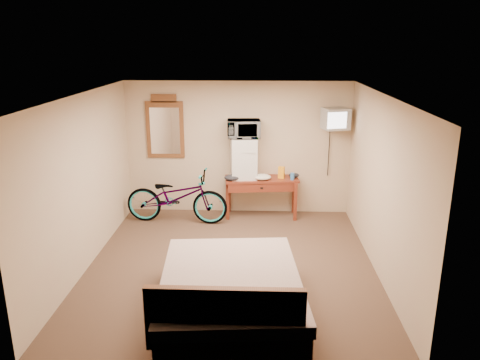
{
  "coord_description": "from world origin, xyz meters",
  "views": [
    {
      "loc": [
        0.38,
        -6.29,
        3.21
      ],
      "look_at": [
        0.1,
        0.84,
        1.06
      ],
      "focal_mm": 35.0,
      "sensor_mm": 36.0,
      "label": 1
    }
  ],
  "objects_px": {
    "microwave": "(244,129)",
    "wall_mirror": "(165,127)",
    "bed": "(230,295)",
    "bicycle": "(177,197)",
    "mini_fridge": "(244,158)",
    "desk": "(262,185)",
    "blue_cup": "(292,176)",
    "crt_television": "(336,119)"
  },
  "relations": [
    {
      "from": "mini_fridge",
      "to": "blue_cup",
      "type": "distance_m",
      "value": 0.95
    },
    {
      "from": "mini_fridge",
      "to": "wall_mirror",
      "type": "distance_m",
      "value": 1.58
    },
    {
      "from": "blue_cup",
      "to": "bicycle",
      "type": "relative_size",
      "value": 0.07
    },
    {
      "from": "crt_television",
      "to": "microwave",
      "type": "bearing_deg",
      "value": 179.34
    },
    {
      "from": "mini_fridge",
      "to": "wall_mirror",
      "type": "xyz_separation_m",
      "value": [
        -1.48,
        0.23,
        0.52
      ]
    },
    {
      "from": "crt_television",
      "to": "blue_cup",
      "type": "bearing_deg",
      "value": -173.91
    },
    {
      "from": "bed",
      "to": "bicycle",
      "type": "bearing_deg",
      "value": 110.85
    },
    {
      "from": "crt_television",
      "to": "bed",
      "type": "distance_m",
      "value": 4.1
    },
    {
      "from": "mini_fridge",
      "to": "crt_television",
      "type": "distance_m",
      "value": 1.79
    },
    {
      "from": "microwave",
      "to": "wall_mirror",
      "type": "distance_m",
      "value": 1.5
    },
    {
      "from": "microwave",
      "to": "bicycle",
      "type": "relative_size",
      "value": 0.32
    },
    {
      "from": "desk",
      "to": "blue_cup",
      "type": "relative_size",
      "value": 10.73
    },
    {
      "from": "blue_cup",
      "to": "bicycle",
      "type": "xyz_separation_m",
      "value": [
        -2.1,
        -0.28,
        -0.33
      ]
    },
    {
      "from": "desk",
      "to": "mini_fridge",
      "type": "height_order",
      "value": "mini_fridge"
    },
    {
      "from": "desk",
      "to": "wall_mirror",
      "type": "height_order",
      "value": "wall_mirror"
    },
    {
      "from": "microwave",
      "to": "crt_television",
      "type": "relative_size",
      "value": 0.96
    },
    {
      "from": "microwave",
      "to": "wall_mirror",
      "type": "relative_size",
      "value": 0.49
    },
    {
      "from": "microwave",
      "to": "crt_television",
      "type": "distance_m",
      "value": 1.64
    },
    {
      "from": "bicycle",
      "to": "bed",
      "type": "bearing_deg",
      "value": -154.83
    },
    {
      "from": "desk",
      "to": "microwave",
      "type": "distance_m",
      "value": 1.09
    },
    {
      "from": "crt_television",
      "to": "bicycle",
      "type": "bearing_deg",
      "value": -172.82
    },
    {
      "from": "mini_fridge",
      "to": "bicycle",
      "type": "bearing_deg",
      "value": -162.64
    },
    {
      "from": "blue_cup",
      "to": "crt_television",
      "type": "distance_m",
      "value": 1.29
    },
    {
      "from": "mini_fridge",
      "to": "bed",
      "type": "distance_m",
      "value": 3.51
    },
    {
      "from": "microwave",
      "to": "wall_mirror",
      "type": "height_order",
      "value": "wall_mirror"
    },
    {
      "from": "blue_cup",
      "to": "bed",
      "type": "distance_m",
      "value": 3.48
    },
    {
      "from": "desk",
      "to": "crt_television",
      "type": "bearing_deg",
      "value": 0.99
    },
    {
      "from": "mini_fridge",
      "to": "wall_mirror",
      "type": "height_order",
      "value": "wall_mirror"
    },
    {
      "from": "bicycle",
      "to": "crt_television",
      "type": "bearing_deg",
      "value": -78.5
    },
    {
      "from": "desk",
      "to": "crt_television",
      "type": "relative_size",
      "value": 2.28
    },
    {
      "from": "microwave",
      "to": "blue_cup",
      "type": "bearing_deg",
      "value": -10.11
    },
    {
      "from": "desk",
      "to": "bicycle",
      "type": "height_order",
      "value": "bicycle"
    },
    {
      "from": "desk",
      "to": "blue_cup",
      "type": "height_order",
      "value": "blue_cup"
    },
    {
      "from": "crt_television",
      "to": "bicycle",
      "type": "relative_size",
      "value": 0.33
    },
    {
      "from": "wall_mirror",
      "to": "bed",
      "type": "relative_size",
      "value": 0.52
    },
    {
      "from": "mini_fridge",
      "to": "bicycle",
      "type": "distance_m",
      "value": 1.41
    },
    {
      "from": "microwave",
      "to": "blue_cup",
      "type": "relative_size",
      "value": 4.53
    },
    {
      "from": "mini_fridge",
      "to": "microwave",
      "type": "height_order",
      "value": "microwave"
    },
    {
      "from": "bed",
      "to": "microwave",
      "type": "bearing_deg",
      "value": 89.24
    },
    {
      "from": "blue_cup",
      "to": "bed",
      "type": "relative_size",
      "value": 0.06
    },
    {
      "from": "wall_mirror",
      "to": "bicycle",
      "type": "distance_m",
      "value": 1.33
    },
    {
      "from": "bed",
      "to": "wall_mirror",
      "type": "bearing_deg",
      "value": 111.47
    }
  ]
}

